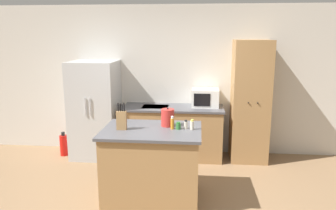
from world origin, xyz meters
The scene contains 13 objects.
wall_back centered at (0.00, 2.33, 1.30)m, with size 7.20×0.06×2.60m.
refrigerator centered at (-1.25, 1.93, 0.83)m, with size 0.77×0.76×1.66m.
back_counter centered at (0.09, 1.99, 0.45)m, with size 1.71×0.66×0.89m.
pantry_cabinet centered at (1.37, 2.01, 1.01)m, with size 0.60×0.61×2.01m.
kitchen_island centered at (-0.06, 0.46, 0.47)m, with size 1.23×0.90×0.94m.
microwave centered at (0.63, 2.08, 1.04)m, with size 0.45×0.40×0.30m.
knife_block centered at (-0.42, 0.41, 1.07)m, with size 0.12×0.06×0.34m.
spice_bottle_tall_dark centered at (0.44, 0.49, 1.00)m, with size 0.05×0.05×0.13m.
spice_bottle_short_red centered at (0.20, 0.49, 1.02)m, with size 0.04×0.04×0.17m.
spice_bottle_amber_oil centered at (0.27, 0.49, 0.99)m, with size 0.06×0.06×0.09m.
spice_bottle_green_herb centered at (0.37, 0.52, 1.00)m, with size 0.04×0.04×0.11m.
kettle centered at (0.13, 0.62, 1.05)m, with size 0.17×0.17×0.25m.
fire_extinguisher centered at (-1.83, 1.86, 0.19)m, with size 0.14×0.14×0.43m.
Camera 1 is at (0.52, -3.43, 2.10)m, focal length 35.00 mm.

